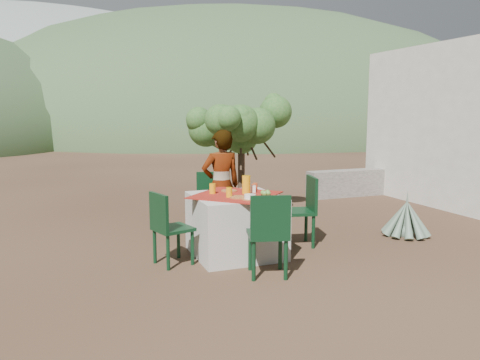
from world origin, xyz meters
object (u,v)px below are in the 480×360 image
Objects in this scene: chair_left at (167,225)px; juice_pitcher at (246,185)px; chair_far at (211,200)px; chair_near at (269,231)px; person at (221,185)px; chair_right at (303,207)px; agave at (406,219)px; table at (236,225)px; shrub_tree at (243,133)px.

chair_left is 3.76× the size of juice_pitcher.
chair_near reaches higher than chair_far.
chair_far is 0.44m from person.
person is (-0.93, 0.64, 0.25)m from chair_right.
chair_left is 3.47m from agave.
chair_far is 0.97× the size of chair_right.
table reaches higher than agave.
chair_far is 1.58m from shrub_tree.
table is at bearing -71.25° from chair_near.
shrub_tree is at bearing -125.89° from person.
juice_pitcher reaches higher than chair_near.
table is at bearing 179.12° from agave.
person is 0.73m from juice_pitcher.
agave is (2.54, -0.76, -0.52)m from person.
chair_far is 1.95m from chair_near.
chair_near is 4.03× the size of juice_pitcher.
chair_far reaches higher than table.
person is at bearing -74.51° from chair_near.
agave is at bearing -49.97° from shrub_tree.
shrub_tree reaches higher than table.
person is (0.05, 0.72, 0.38)m from table.
chair_left is 2.90m from shrub_tree.
chair_near is 0.51× the size of shrub_tree.
chair_near reaches higher than table.
juice_pitcher is at bearing -63.87° from chair_far.
shrub_tree reaches higher than chair_left.
table is at bearing 178.42° from juice_pitcher.
chair_far is 2.82m from agave.
chair_right is 1.16m from person.
person reaches higher than juice_pitcher.
agave is (1.71, -2.04, -1.17)m from shrub_tree.
chair_right reaches higher than agave.
table is 1.41× the size of chair_right.
person is at bearing 96.92° from juice_pitcher.
agave is (2.54, 0.85, -0.26)m from chair_near.
person is 2.09× the size of agave.
person is at bearing 85.83° from table.
juice_pitcher reaches higher than chair_far.
juice_pitcher is (-0.84, -0.08, 0.36)m from chair_right.
juice_pitcher is (-0.74, -2.00, -0.54)m from shrub_tree.
chair_far is at bearing -73.14° from chair_near.
chair_far is 1.39m from chair_right.
table is 0.90m from chair_near.
juice_pitcher is (0.09, 0.88, 0.37)m from chair_near.
shrub_tree is (1.75, 2.11, 0.95)m from chair_left.
juice_pitcher is at bearing 93.72° from person.
chair_left is 0.93× the size of chair_right.
chair_near is at bearing 86.66° from person.
shrub_tree is (0.83, 2.89, 0.91)m from chair_near.
table is 2.59m from agave.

